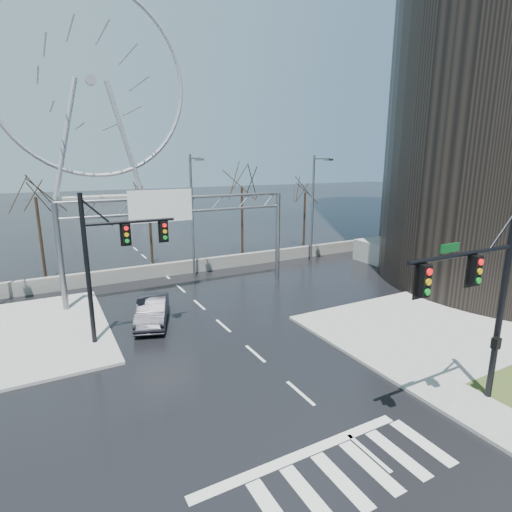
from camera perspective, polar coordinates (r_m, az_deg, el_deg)
ground at (r=17.81m, az=6.35°, el=-18.88°), size 260.00×260.00×0.00m
sidewalk_right_ext at (r=25.38m, az=22.82°, el=-9.47°), size 12.00×10.00×0.15m
sidewalk_far at (r=26.13m, az=-31.68°, el=-9.82°), size 10.00×12.00×0.15m
tower_podium at (r=43.69m, az=32.64°, el=0.07°), size 22.00×18.00×2.00m
barrier_wall at (r=34.61m, az=-12.78°, el=-1.89°), size 52.00×0.50×1.10m
signal_mast_near at (r=16.80m, az=29.74°, el=-4.38°), size 5.52×0.41×8.00m
signal_mast_far at (r=21.92m, az=-20.17°, el=0.31°), size 4.72×0.41×8.00m
sign_gantry at (r=28.81m, az=-11.21°, el=4.56°), size 16.36×0.40×7.60m
streetlight_mid at (r=32.47m, az=-8.96°, el=6.89°), size 0.50×2.55×10.00m
streetlight_right at (r=38.17m, az=8.42°, el=7.87°), size 0.50×2.55×10.00m
tree_left at (r=35.94m, az=-28.84°, el=6.16°), size 3.75×3.75×7.50m
tree_center at (r=38.04m, az=-15.02°, el=6.45°), size 3.25×3.25×6.50m
tree_right at (r=40.06m, az=-2.03°, el=8.73°), size 3.90×3.90×7.80m
tree_far_right at (r=44.67m, az=7.01°, el=8.09°), size 3.40×3.40×6.80m
ferris_wheel at (r=109.41m, az=-22.45°, el=21.24°), size 45.00×6.00×50.91m
car at (r=24.83m, az=-14.61°, el=-7.54°), size 3.18×5.10×1.59m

